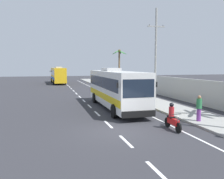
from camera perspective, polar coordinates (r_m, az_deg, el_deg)
ground_plane at (r=13.89m, az=0.86°, el=-10.15°), size 160.00×160.00×0.00m
sidewalk_kerb at (r=25.42m, az=9.37°, el=-2.81°), size 3.20×90.00×0.14m
lane_markings at (r=28.50m, az=-2.96°, el=-1.96°), size 3.93×71.00×0.01m
boundary_wall at (r=30.53m, az=12.77°, el=0.75°), size 0.24×60.00×2.49m
coach_bus_foreground at (r=21.20m, az=0.71°, el=0.54°), size 2.93×11.70×3.63m
coach_bus_far_lane at (r=53.27m, az=-13.02°, el=3.53°), size 3.23×12.05×3.70m
motorcycle_beside_bus at (r=30.14m, az=-1.17°, el=-0.30°), size 0.56×1.96×1.60m
motorcycle_trailing at (r=14.58m, az=14.50°, el=-6.91°), size 0.56×1.96×1.61m
pedestrian_midwalk at (r=16.65m, az=20.46°, el=-4.15°), size 0.36×0.36×1.73m
utility_pole_mid at (r=27.78m, az=10.62°, el=8.81°), size 2.11×0.24×10.38m
palm_nearest at (r=44.76m, az=1.80°, el=6.82°), size 2.77×2.78×6.98m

